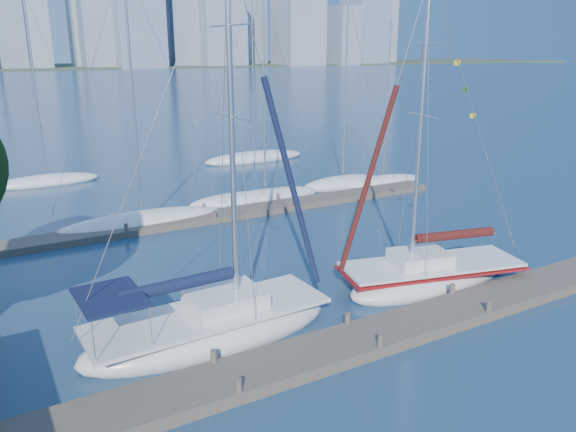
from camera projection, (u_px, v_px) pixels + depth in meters
ground at (363, 345)px, 18.89m from camera, size 700.00×700.00×0.00m
near_dock at (363, 340)px, 18.83m from camera, size 26.00×2.00×0.40m
far_dock at (225, 215)px, 33.09m from camera, size 30.00×1.80×0.36m
sailboat_navy at (209, 313)px, 18.94m from camera, size 9.00×3.25×13.47m
sailboat_maroon at (431, 262)px, 23.49m from camera, size 8.59×4.54×12.78m
bg_boat_1 at (143, 221)px, 31.55m from camera, size 9.69×4.69×14.36m
bg_boat_2 at (234, 200)px, 36.19m from camera, size 6.18×1.97×11.63m
bg_boat_3 at (265, 197)px, 36.80m from camera, size 8.21×3.00×13.75m
bg_boat_4 at (343, 183)px, 40.57m from camera, size 6.99×4.30×13.35m
bg_boat_5 at (383, 181)px, 41.28m from camera, size 6.52×2.13×11.90m
bg_boat_6 at (47, 181)px, 41.22m from camera, size 7.52×2.63×13.71m
bg_boat_7 at (255, 157)px, 49.89m from camera, size 9.76×5.32×14.51m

